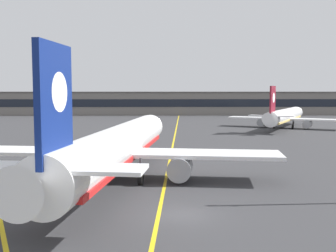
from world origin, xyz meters
The scene contains 5 objects.
ground_plane centered at (0.00, 0.00, 0.00)m, with size 400.00×400.00×0.00m, color #353538.
taxiway_centreline centered at (0.00, 30.00, 0.00)m, with size 0.30×180.00×0.01m, color yellow.
airliner_foreground centered at (-5.83, 11.34, 3.37)m, with size 32.35×41.47×11.65m.
airliner_background centered at (28.12, 66.79, 2.87)m, with size 25.96×32.39×9.92m.
terminal_building centered at (-0.18, 123.10, 4.35)m, with size 153.66×12.40×8.68m.
Camera 1 is at (-1.64, -27.88, 8.82)m, focal length 42.68 mm.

